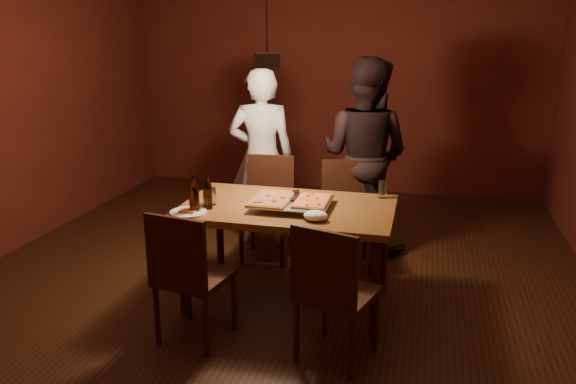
% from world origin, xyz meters
% --- Properties ---
extents(room_shell, '(6.00, 6.00, 6.00)m').
position_xyz_m(room_shell, '(0.00, 0.00, 1.40)').
color(room_shell, '#3A1C0F').
rests_on(room_shell, ground).
extents(dining_table, '(1.50, 0.90, 0.75)m').
position_xyz_m(dining_table, '(0.19, -0.15, 0.68)').
color(dining_table, brown).
rests_on(dining_table, floor).
extents(chair_far_left, '(0.44, 0.44, 0.49)m').
position_xyz_m(chair_far_left, '(-0.20, 0.69, 0.54)').
color(chair_far_left, '#38190F').
rests_on(chair_far_left, floor).
extents(chair_far_right, '(0.51, 0.51, 0.49)m').
position_xyz_m(chair_far_right, '(0.50, 0.66, 0.54)').
color(chair_far_right, '#38190F').
rests_on(chair_far_right, floor).
extents(chair_near_left, '(0.48, 0.48, 0.49)m').
position_xyz_m(chair_near_left, '(-0.28, -0.88, 0.54)').
color(chair_near_left, '#38190F').
rests_on(chair_near_left, floor).
extents(chair_near_right, '(0.53, 0.53, 0.49)m').
position_xyz_m(chair_near_right, '(0.63, -0.89, 0.54)').
color(chair_near_right, '#38190F').
rests_on(chair_near_right, floor).
extents(pizza_tray, '(0.57, 0.48, 0.05)m').
position_xyz_m(pizza_tray, '(0.22, -0.18, 0.77)').
color(pizza_tray, silver).
rests_on(pizza_tray, dining_table).
extents(pizza_meat, '(0.28, 0.43, 0.02)m').
position_xyz_m(pizza_meat, '(0.09, -0.20, 0.81)').
color(pizza_meat, maroon).
rests_on(pizza_meat, pizza_tray).
extents(pizza_cheese, '(0.23, 0.36, 0.02)m').
position_xyz_m(pizza_cheese, '(0.37, -0.18, 0.81)').
color(pizza_cheese, gold).
rests_on(pizza_cheese, pizza_tray).
extents(spatula, '(0.10, 0.24, 0.04)m').
position_xyz_m(spatula, '(0.21, -0.15, 0.81)').
color(spatula, silver).
rests_on(spatula, pizza_tray).
extents(beer_bottle_a, '(0.07, 0.07, 0.26)m').
position_xyz_m(beer_bottle_a, '(-0.39, -0.47, 0.88)').
color(beer_bottle_a, black).
rests_on(beer_bottle_a, dining_table).
extents(beer_bottle_b, '(0.06, 0.06, 0.25)m').
position_xyz_m(beer_bottle_b, '(-0.34, -0.36, 0.87)').
color(beer_bottle_b, black).
rests_on(beer_bottle_b, dining_table).
extents(water_glass_left, '(0.08, 0.08, 0.12)m').
position_xyz_m(water_glass_left, '(-0.35, -0.26, 0.81)').
color(water_glass_left, silver).
rests_on(water_glass_left, dining_table).
extents(water_glass_right, '(0.06, 0.06, 0.13)m').
position_xyz_m(water_glass_right, '(0.83, 0.21, 0.81)').
color(water_glass_right, silver).
rests_on(water_glass_right, dining_table).
extents(plate_slice, '(0.25, 0.25, 0.03)m').
position_xyz_m(plate_slice, '(-0.43, -0.49, 0.76)').
color(plate_slice, white).
rests_on(plate_slice, dining_table).
extents(napkin, '(0.16, 0.12, 0.07)m').
position_xyz_m(napkin, '(0.44, -0.43, 0.78)').
color(napkin, white).
rests_on(napkin, dining_table).
extents(diner_white, '(0.66, 0.50, 1.64)m').
position_xyz_m(diner_white, '(-0.35, 0.99, 0.82)').
color(diner_white, silver).
rests_on(diner_white, floor).
extents(diner_dark, '(1.01, 0.89, 1.74)m').
position_xyz_m(diner_dark, '(0.59, 1.07, 0.87)').
color(diner_dark, black).
rests_on(diner_dark, floor).
extents(pendant_lamp, '(0.18, 0.18, 1.10)m').
position_xyz_m(pendant_lamp, '(0.00, 0.00, 1.76)').
color(pendant_lamp, black).
rests_on(pendant_lamp, ceiling).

